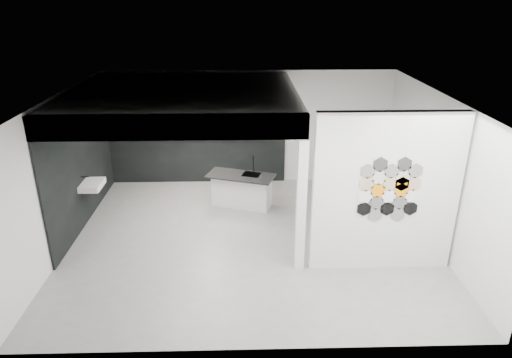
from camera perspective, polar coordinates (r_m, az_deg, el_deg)
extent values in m
cube|color=slate|center=(9.06, -0.58, -7.50)|extent=(7.00, 6.00, 0.01)
cube|color=silver|center=(7.89, 15.91, -1.76)|extent=(2.45, 0.15, 2.80)
cube|color=black|center=(11.39, -7.47, 5.18)|extent=(4.40, 0.04, 2.35)
cube|color=black|center=(10.03, -20.96, 1.44)|extent=(0.04, 4.00, 2.35)
cube|color=silver|center=(9.14, -9.06, 9.74)|extent=(4.40, 4.00, 0.40)
cube|color=silver|center=(7.68, 5.66, -3.47)|extent=(0.16, 0.16, 2.35)
cube|color=silver|center=(7.30, -10.85, 6.39)|extent=(4.40, 0.16, 0.40)
cube|color=silver|center=(9.90, -19.80, -0.71)|extent=(0.40, 0.60, 0.12)
cube|color=black|center=(11.24, -7.04, 5.64)|extent=(3.00, 0.15, 0.04)
cube|color=silver|center=(10.25, -1.79, -1.46)|extent=(1.37, 0.86, 0.74)
cube|color=black|center=(10.04, -1.94, 0.41)|extent=(1.59, 1.08, 0.03)
cube|color=black|center=(10.07, -0.59, 0.55)|extent=(0.47, 0.43, 0.01)
cylinder|color=black|center=(10.16, -0.30, 1.83)|extent=(0.03, 0.03, 0.34)
torus|color=black|center=(10.05, -0.39, 2.65)|extent=(0.05, 0.12, 0.12)
cylinder|color=black|center=(11.33, -11.55, 6.10)|extent=(0.27, 0.27, 0.20)
ellipsoid|color=black|center=(11.16, -0.42, 6.21)|extent=(0.21, 0.21, 0.16)
cylinder|color=gray|center=(11.17, -0.11, 6.05)|extent=(0.14, 0.14, 0.09)
cylinder|color=gray|center=(11.16, -0.11, 6.22)|extent=(0.13, 0.13, 0.16)
cylinder|color=black|center=(11.24, -8.49, 6.12)|extent=(0.08, 0.08, 0.17)
cylinder|color=black|center=(11.28, -9.86, 5.95)|extent=(0.11, 0.11, 0.11)
cylinder|color=black|center=(7.81, 13.34, -3.66)|extent=(0.26, 0.02, 0.26)
cylinder|color=white|center=(7.71, 13.49, -2.16)|extent=(0.26, 0.02, 0.26)
cylinder|color=tan|center=(7.63, 13.64, -0.62)|extent=(0.26, 0.02, 0.26)
cylinder|color=#66635E|center=(7.54, 13.79, 0.95)|extent=(0.26, 0.02, 0.26)
cylinder|color=silver|center=(7.91, 14.64, -4.36)|extent=(0.26, 0.02, 0.26)
cylinder|color=black|center=(7.81, 14.80, -2.88)|extent=(0.26, 0.02, 0.26)
cylinder|color=orange|center=(7.72, 14.96, -1.37)|extent=(0.26, 0.02, 0.26)
cylinder|color=beige|center=(7.64, 15.13, 0.17)|extent=(0.26, 0.02, 0.26)
cylinder|color=#2D2D2D|center=(7.56, 15.30, 1.75)|extent=(0.26, 0.02, 0.26)
cylinder|color=black|center=(7.92, 16.07, -3.58)|extent=(0.26, 0.02, 0.26)
cylinder|color=white|center=(7.82, 16.25, -2.10)|extent=(0.26, 0.02, 0.26)
cylinder|color=tan|center=(7.74, 16.43, -0.58)|extent=(0.26, 0.02, 0.26)
cylinder|color=#66635E|center=(7.66, 16.61, 0.97)|extent=(0.26, 0.02, 0.26)
cylinder|color=silver|center=(8.03, 17.32, -4.27)|extent=(0.26, 0.02, 0.26)
cylinder|color=black|center=(7.93, 17.51, -2.81)|extent=(0.26, 0.02, 0.26)
cylinder|color=orange|center=(7.84, 17.69, -1.32)|extent=(0.26, 0.02, 0.26)
cylinder|color=beige|center=(7.76, 17.89, 0.20)|extent=(0.26, 0.02, 0.26)
cylinder|color=#2D2D2D|center=(7.68, 18.08, 1.76)|extent=(0.26, 0.02, 0.26)
cylinder|color=black|center=(8.04, 18.73, -3.50)|extent=(0.26, 0.02, 0.26)
cylinder|color=white|center=(7.95, 18.93, -2.04)|extent=(0.26, 0.02, 0.26)
cylinder|color=tan|center=(7.87, 19.13, -0.54)|extent=(0.26, 0.02, 0.26)
cylinder|color=#66635E|center=(7.79, 19.34, 0.98)|extent=(0.26, 0.02, 0.26)
cylinder|color=orange|center=(7.80, 17.79, -0.56)|extent=(0.26, 0.02, 0.26)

